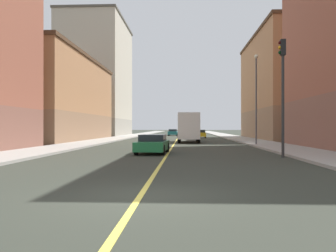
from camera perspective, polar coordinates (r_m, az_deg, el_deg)
name	(u,v)px	position (r m, az deg, el deg)	size (l,w,h in m)	color
ground_plane	(140,197)	(9.00, -4.53, -11.25)	(400.00, 400.00, 0.00)	#31352C
sidewalk_left	(234,137)	(58.32, 10.49, -1.78)	(3.79, 168.00, 0.15)	#9E9B93
sidewalk_right	(124,137)	(58.66, -7.12, -1.77)	(3.79, 168.00, 0.15)	#9E9B93
lane_center_stripe	(178,138)	(57.80, 1.66, -1.86)	(0.16, 154.00, 0.01)	#E5D14C
building_left_mid	(293,87)	(53.58, 19.41, 5.89)	(11.38, 22.86, 14.72)	#8F6B4F
building_right_midblock	(48,99)	(48.01, -18.68, 4.14)	(11.38, 25.42, 10.62)	#8F6B4F
building_right_distant	(97,79)	(72.59, -11.31, 7.48)	(11.38, 19.80, 22.73)	#9D9688
traffic_light_left_near	(283,82)	(21.27, 17.91, 6.74)	(0.40, 0.32, 6.70)	#2D2D2D
street_lamp_left_near	(256,91)	(33.80, 13.97, 5.50)	(0.36, 0.36, 8.25)	#4C4C51
car_black	(187,132)	(69.60, 3.09, -1.02)	(1.90, 4.56, 1.40)	black
car_teal	(173,133)	(70.68, 0.79, -1.05)	(1.93, 4.18, 1.28)	#196670
car_green	(153,144)	(23.24, -2.49, -2.93)	(2.04, 4.42, 1.23)	#1E6B38
car_yellow	(200,134)	(56.81, 5.19, -1.27)	(2.02, 4.10, 1.28)	gold
box_truck	(189,127)	(39.70, 3.34, -0.19)	(2.41, 7.22, 3.24)	maroon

